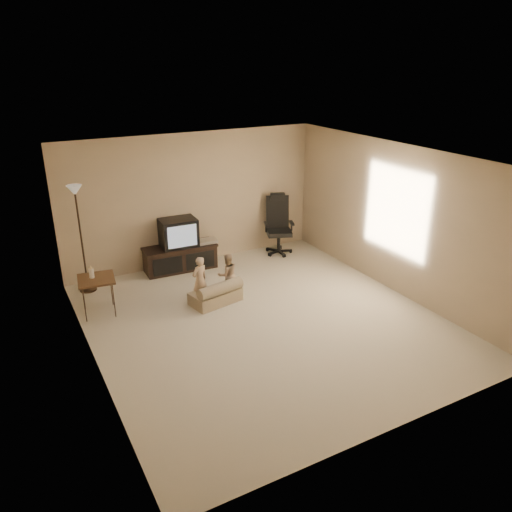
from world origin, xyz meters
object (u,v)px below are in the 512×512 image
Objects in this scene: toddler_left at (200,280)px; floor_lamp at (78,215)px; toddler_right at (228,274)px; office_chair at (278,232)px; tv_stand at (180,249)px; side_table at (96,279)px; child_sofa at (217,294)px.

floor_lamp is at bearing -58.18° from toddler_left.
toddler_left is 1.08× the size of toddler_right.
toddler_left is 0.52m from toddler_right.
office_chair is 1.64× the size of toddler_right.
toddler_right is at bearing -74.30° from tv_stand.
side_table is at bearing -90.29° from floor_lamp.
office_chair is at bearing -0.31° from floor_lamp.
side_table is 1.02× the size of toddler_left.
tv_stand is 2.03m from side_table.
toddler_right is at bearing -122.05° from office_chair.
floor_lamp is at bearing -158.51° from office_chair.
floor_lamp reaches higher than toddler_right.
tv_stand is 1.91× the size of toddler_right.
child_sofa is (0.02, -1.61, -0.25)m from tv_stand.
tv_stand is at bearing -161.37° from office_chair.
side_table is at bearing 150.48° from child_sofa.
child_sofa is at bearing -18.18° from side_table.
toddler_left is at bearing 131.43° from child_sofa.
child_sofa is (-2.05, -1.49, -0.27)m from office_chair.
child_sofa is at bearing -86.42° from tv_stand.
toddler_left is (-0.22, 0.17, 0.24)m from child_sofa.
office_chair is (2.08, -0.11, 0.02)m from tv_stand.
child_sofa is at bearing 125.77° from toddler_left.
toddler_right is (0.32, -1.40, -0.04)m from tv_stand.
child_sofa is at bearing 38.54° from toddler_right.
side_table is at bearing -144.73° from office_chair.
office_chair reaches higher than toddler_right.
tv_stand is at bearing -114.85° from toddler_left.
floor_lamp is at bearing -174.09° from tv_stand.
side_table is (-1.74, -1.03, 0.17)m from tv_stand.
office_chair is 3.92m from floor_lamp.
toddler_left is (-2.28, -1.33, -0.04)m from office_chair.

